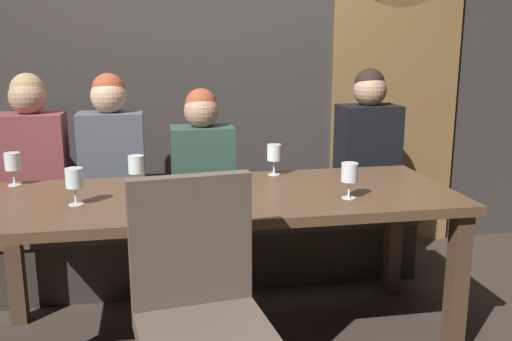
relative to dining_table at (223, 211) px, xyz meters
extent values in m
plane|color=#382D26|center=(0.00, 0.00, -0.65)|extent=(9.00, 9.00, 0.00)
cube|color=#383330|center=(0.00, 1.22, 0.85)|extent=(6.00, 0.12, 3.00)
cube|color=olive|center=(1.35, 1.15, 0.40)|extent=(0.90, 0.05, 2.10)
cube|color=#493422|center=(1.03, -0.35, -0.30)|extent=(0.08, 0.08, 0.69)
cube|color=#493422|center=(-1.03, 0.35, -0.30)|extent=(0.08, 0.08, 0.69)
cube|color=#493422|center=(1.03, 0.35, -0.30)|extent=(0.08, 0.08, 0.69)
cube|color=brown|center=(0.00, 0.00, 0.07)|extent=(2.20, 0.84, 0.04)
cube|color=#312A23|center=(0.00, 0.70, -0.48)|extent=(2.50, 0.40, 0.35)
cube|color=#473D33|center=(0.00, 0.70, -0.25)|extent=(2.50, 0.44, 0.10)
cube|color=brown|center=(-0.17, -0.80, -0.19)|extent=(0.49, 0.49, 0.08)
cube|color=brown|center=(-0.19, -0.61, 0.09)|extent=(0.44, 0.12, 0.48)
cube|color=brown|center=(-0.97, 0.71, 0.10)|extent=(0.36, 0.24, 0.60)
sphere|color=tan|center=(-0.97, 0.71, 0.49)|extent=(0.20, 0.20, 0.20)
sphere|color=#9E7F56|center=(-0.97, 0.72, 0.53)|extent=(0.18, 0.18, 0.18)
cube|color=#4C515B|center=(-0.54, 0.72, 0.10)|extent=(0.36, 0.24, 0.59)
sphere|color=tan|center=(-0.54, 0.72, 0.48)|extent=(0.20, 0.20, 0.20)
sphere|color=brown|center=(-0.54, 0.73, 0.52)|extent=(0.18, 0.18, 0.18)
cube|color=#2D473D|center=(-0.03, 0.68, 0.05)|extent=(0.36, 0.24, 0.51)
sphere|color=tan|center=(-0.03, 0.68, 0.40)|extent=(0.20, 0.20, 0.20)
sphere|color=brown|center=(-0.03, 0.69, 0.43)|extent=(0.18, 0.18, 0.18)
cube|color=black|center=(0.98, 0.69, 0.10)|extent=(0.36, 0.24, 0.61)
sphere|color=tan|center=(0.98, 0.69, 0.50)|extent=(0.20, 0.20, 0.20)
sphere|color=black|center=(0.98, 0.70, 0.53)|extent=(0.18, 0.18, 0.18)
cylinder|color=silver|center=(-0.99, 0.34, 0.09)|extent=(0.06, 0.06, 0.00)
cylinder|color=silver|center=(-0.99, 0.34, 0.13)|extent=(0.01, 0.01, 0.07)
cylinder|color=silver|center=(-0.99, 0.34, 0.21)|extent=(0.08, 0.08, 0.08)
cylinder|color=gold|center=(-0.99, 0.34, 0.19)|extent=(0.07, 0.07, 0.04)
cylinder|color=silver|center=(-0.39, 0.16, 0.09)|extent=(0.06, 0.06, 0.00)
cylinder|color=silver|center=(-0.39, 0.16, 0.13)|extent=(0.01, 0.01, 0.07)
cylinder|color=silver|center=(-0.39, 0.16, 0.21)|extent=(0.08, 0.08, 0.08)
cylinder|color=gold|center=(-0.39, 0.16, 0.19)|extent=(0.07, 0.07, 0.04)
cylinder|color=silver|center=(0.56, -0.18, 0.09)|extent=(0.06, 0.06, 0.00)
cylinder|color=silver|center=(0.56, -0.18, 0.13)|extent=(0.01, 0.01, 0.07)
cylinder|color=silver|center=(0.56, -0.18, 0.21)|extent=(0.08, 0.08, 0.08)
cylinder|color=silver|center=(0.32, 0.33, 0.09)|extent=(0.06, 0.06, 0.00)
cylinder|color=silver|center=(0.32, 0.33, 0.13)|extent=(0.01, 0.01, 0.07)
cylinder|color=silver|center=(0.32, 0.33, 0.21)|extent=(0.08, 0.08, 0.08)
cylinder|color=gold|center=(0.32, 0.33, 0.19)|extent=(0.07, 0.07, 0.04)
cylinder|color=silver|center=(-0.65, -0.07, 0.09)|extent=(0.06, 0.06, 0.00)
cylinder|color=silver|center=(-0.65, -0.07, 0.13)|extent=(0.01, 0.01, 0.07)
cylinder|color=silver|center=(-0.65, -0.07, 0.21)|extent=(0.08, 0.08, 0.08)
cylinder|color=gold|center=(-0.65, -0.07, 0.18)|extent=(0.07, 0.07, 0.03)
cube|color=silver|center=(-0.07, 0.21, 0.09)|extent=(0.11, 0.10, 0.01)
camera|label=1|loc=(-0.31, -2.56, 0.79)|focal=39.96mm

